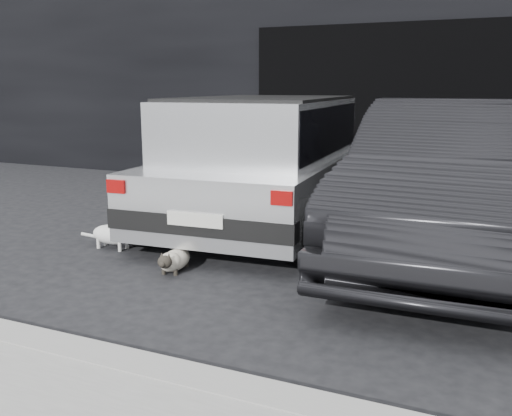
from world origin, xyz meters
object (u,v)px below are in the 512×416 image
at_px(second_car, 451,179).
at_px(cat_white, 115,234).
at_px(cat_siamese, 173,260).
at_px(silver_hatchback, 267,156).

xyz_separation_m(second_car, cat_white, (-3.16, -1.25, -0.61)).
relative_size(second_car, cat_siamese, 6.92).
distance_m(second_car, cat_white, 3.46).
distance_m(silver_hatchback, cat_siamese, 2.18).
distance_m(silver_hatchback, cat_white, 2.06).
distance_m(cat_siamese, cat_white, 1.03).
relative_size(second_car, cat_white, 6.63).
relative_size(cat_siamese, cat_white, 0.96).
bearing_deg(second_car, cat_white, -159.84).
bearing_deg(cat_white, second_car, 112.35).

